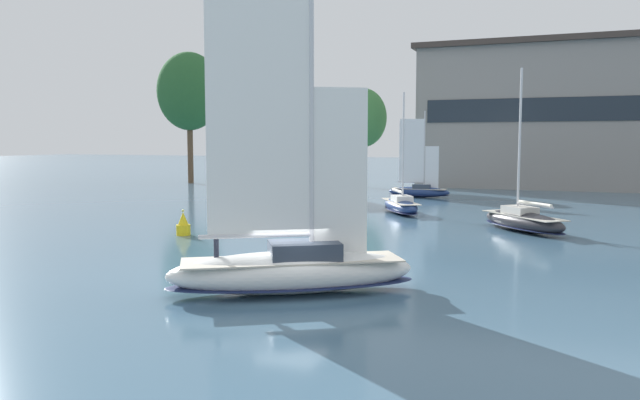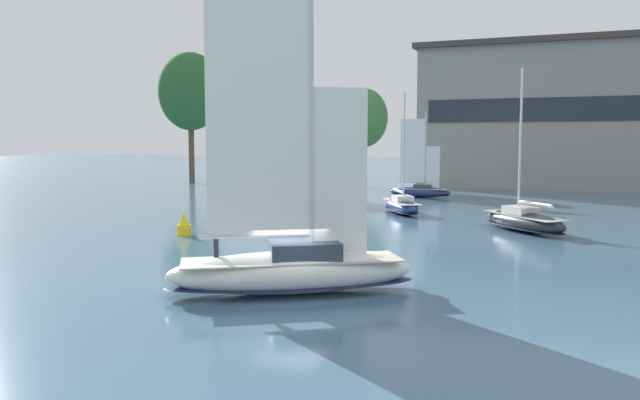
{
  "view_description": "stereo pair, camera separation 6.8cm",
  "coord_description": "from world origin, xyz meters",
  "px_view_note": "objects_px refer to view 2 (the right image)",
  "views": [
    {
      "loc": [
        9.69,
        -21.91,
        5.91
      ],
      "look_at": [
        0.0,
        3.0,
        3.39
      ],
      "focal_mm": 35.0,
      "sensor_mm": 36.0,
      "label": 1
    },
    {
      "loc": [
        9.76,
        -21.89,
        5.91
      ],
      "look_at": [
        0.0,
        3.0,
        3.39
      ],
      "focal_mm": 35.0,
      "sensor_mm": 36.0,
      "label": 2
    }
  ],
  "objects_px": {
    "tree_shore_left": "(364,118)",
    "tree_shore_center": "(190,92)",
    "sailboat_main": "(292,266)",
    "sailboat_moored_far_slip": "(420,190)",
    "channel_buoy": "(184,225)",
    "sailboat_moored_outer_mooring": "(524,220)",
    "sailboat_moored_mid_channel": "(401,205)"
  },
  "relations": [
    {
      "from": "tree_shore_center",
      "to": "sailboat_moored_mid_channel",
      "type": "xyz_separation_m",
      "value": [
        36.74,
        -25.55,
        -12.14
      ]
    },
    {
      "from": "sailboat_main",
      "to": "sailboat_moored_mid_channel",
      "type": "bearing_deg",
      "value": 95.34
    },
    {
      "from": "tree_shore_left",
      "to": "sailboat_moored_outer_mooring",
      "type": "height_order",
      "value": "tree_shore_left"
    },
    {
      "from": "sailboat_main",
      "to": "sailboat_moored_far_slip",
      "type": "xyz_separation_m",
      "value": [
        -4.37,
        43.09,
        -0.3
      ]
    },
    {
      "from": "sailboat_main",
      "to": "channel_buoy",
      "type": "bearing_deg",
      "value": 137.98
    },
    {
      "from": "sailboat_main",
      "to": "sailboat_moored_outer_mooring",
      "type": "xyz_separation_m",
      "value": [
        7.39,
        20.87,
        -0.34
      ]
    },
    {
      "from": "channel_buoy",
      "to": "sailboat_moored_outer_mooring",
      "type": "bearing_deg",
      "value": 25.84
    },
    {
      "from": "tree_shore_center",
      "to": "channel_buoy",
      "type": "relative_size",
      "value": 11.2
    },
    {
      "from": "tree_shore_center",
      "to": "sailboat_main",
      "type": "height_order",
      "value": "tree_shore_center"
    },
    {
      "from": "tree_shore_left",
      "to": "sailboat_moored_mid_channel",
      "type": "distance_m",
      "value": 30.26
    },
    {
      "from": "tree_shore_center",
      "to": "channel_buoy",
      "type": "xyz_separation_m",
      "value": [
        26.88,
        -42.36,
        -12.17
      ]
    },
    {
      "from": "sailboat_moored_mid_channel",
      "to": "tree_shore_left",
      "type": "bearing_deg",
      "value": 113.63
    },
    {
      "from": "sailboat_moored_mid_channel",
      "to": "channel_buoy",
      "type": "bearing_deg",
      "value": -120.39
    },
    {
      "from": "tree_shore_left",
      "to": "sailboat_main",
      "type": "height_order",
      "value": "sailboat_main"
    },
    {
      "from": "sailboat_moored_far_slip",
      "to": "channel_buoy",
      "type": "bearing_deg",
      "value": -104.29
    },
    {
      "from": "sailboat_main",
      "to": "sailboat_moored_far_slip",
      "type": "bearing_deg",
      "value": 95.79
    },
    {
      "from": "tree_shore_center",
      "to": "sailboat_moored_mid_channel",
      "type": "bearing_deg",
      "value": -34.82
    },
    {
      "from": "tree_shore_center",
      "to": "sailboat_main",
      "type": "distance_m",
      "value": 67.53
    },
    {
      "from": "tree_shore_center",
      "to": "sailboat_main",
      "type": "relative_size",
      "value": 1.36
    },
    {
      "from": "tree_shore_left",
      "to": "sailboat_main",
      "type": "relative_size",
      "value": 0.94
    },
    {
      "from": "tree_shore_left",
      "to": "sailboat_moored_far_slip",
      "type": "bearing_deg",
      "value": -49.57
    },
    {
      "from": "channel_buoy",
      "to": "sailboat_moored_far_slip",
      "type": "bearing_deg",
      "value": 75.71
    },
    {
      "from": "sailboat_moored_far_slip",
      "to": "sailboat_moored_mid_channel",
      "type": "bearing_deg",
      "value": -83.38
    },
    {
      "from": "tree_shore_left",
      "to": "sailboat_moored_outer_mooring",
      "type": "distance_m",
      "value": 41.04
    },
    {
      "from": "sailboat_moored_outer_mooring",
      "to": "sailboat_moored_far_slip",
      "type": "bearing_deg",
      "value": 117.88
    },
    {
      "from": "tree_shore_left",
      "to": "tree_shore_center",
      "type": "xyz_separation_m",
      "value": [
        -25.06,
        -1.14,
        3.96
      ]
    },
    {
      "from": "sailboat_main",
      "to": "sailboat_moored_mid_channel",
      "type": "distance_m",
      "value": 28.18
    },
    {
      "from": "sailboat_moored_outer_mooring",
      "to": "tree_shore_center",
      "type": "bearing_deg",
      "value": 145.0
    },
    {
      "from": "tree_shore_left",
      "to": "channel_buoy",
      "type": "height_order",
      "value": "tree_shore_left"
    },
    {
      "from": "tree_shore_left",
      "to": "sailboat_moored_outer_mooring",
      "type": "bearing_deg",
      "value": -57.37
    },
    {
      "from": "tree_shore_left",
      "to": "sailboat_main",
      "type": "bearing_deg",
      "value": -75.36
    },
    {
      "from": "tree_shore_center",
      "to": "sailboat_moored_outer_mooring",
      "type": "distance_m",
      "value": 58.34
    }
  ]
}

